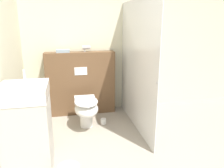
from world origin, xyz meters
The scene contains 8 objects.
wall_back centered at (0.00, 2.31, 1.25)m, with size 8.00×0.06×2.50m.
partition_panel centered at (-0.32, 2.14, 0.58)m, with size 1.24×0.23×1.16m.
shower_glass centered at (0.50, 1.42, 1.00)m, with size 0.04×1.73×2.00m.
toilet centered at (-0.29, 1.49, 0.32)m, with size 0.37×0.65×0.49m.
sink_vanity centered at (-1.03, 0.61, 0.51)m, with size 0.51×0.55×1.15m.
hair_drier centered at (-0.19, 2.14, 1.23)m, with size 0.16×0.07×0.11m.
folded_towel centered at (-0.61, 2.13, 1.18)m, with size 0.23×0.13×0.05m.
spare_toilet_roll centered at (0.00, 1.57, 0.05)m, with size 0.09×0.09×0.09m.
Camera 1 is at (-0.56, -1.78, 1.66)m, focal length 35.00 mm.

